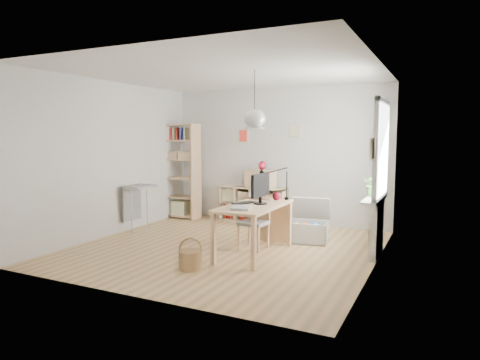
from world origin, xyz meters
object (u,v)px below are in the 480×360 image
at_px(desk, 254,211).
at_px(chair, 255,220).
at_px(drawer_chest, 260,179).
at_px(cube_shelf, 253,207).
at_px(monitor, 260,187).
at_px(storage_chest, 308,227).
at_px(tall_bookshelf, 180,167).

distance_m(desk, chair, 0.41).
bearing_deg(desk, drawer_chest, 111.01).
relative_size(cube_shelf, monitor, 2.71).
relative_size(cube_shelf, storage_chest, 1.68).
bearing_deg(cube_shelf, drawer_chest, -12.79).
xyz_separation_m(chair, monitor, (0.19, -0.24, 0.55)).
bearing_deg(tall_bookshelf, drawer_chest, 7.83).
relative_size(desk, chair, 1.90).
relative_size(chair, monitor, 1.53).
height_order(desk, chair, chair).
distance_m(chair, monitor, 0.63).
bearing_deg(monitor, chair, 131.14).
bearing_deg(cube_shelf, storage_chest, -36.01).
xyz_separation_m(tall_bookshelf, monitor, (2.64, -1.86, -0.09)).
xyz_separation_m(tall_bookshelf, chair, (2.46, -1.62, -0.64)).
bearing_deg(cube_shelf, chair, -64.84).
xyz_separation_m(desk, monitor, (0.06, 0.09, 0.35)).
bearing_deg(storage_chest, cube_shelf, 135.79).
bearing_deg(cube_shelf, monitor, -63.24).
xyz_separation_m(desk, drawer_chest, (-0.84, 2.19, 0.24)).
xyz_separation_m(desk, storage_chest, (0.49, 1.14, -0.43)).
distance_m(chair, storage_chest, 1.04).
distance_m(desk, cube_shelf, 2.48).
relative_size(desk, storage_chest, 1.80).
relative_size(desk, monitor, 2.90).
height_order(cube_shelf, chair, chair).
bearing_deg(drawer_chest, desk, -60.67).
xyz_separation_m(desk, cube_shelf, (-1.02, 2.23, -0.36)).
bearing_deg(monitor, drawer_chest, 116.31).
relative_size(tall_bookshelf, drawer_chest, 3.27).
bearing_deg(tall_bookshelf, storage_chest, -14.85).
height_order(cube_shelf, storage_chest, cube_shelf).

